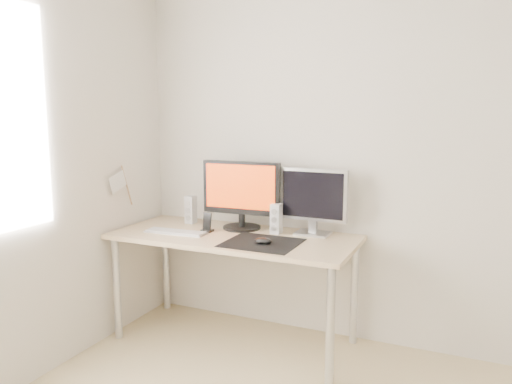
% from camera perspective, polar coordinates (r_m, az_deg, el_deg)
% --- Properties ---
extents(wall_back, '(3.50, 0.00, 3.50)m').
position_cam_1_polar(wall_back, '(3.26, 15.23, 3.97)').
color(wall_back, silver).
rests_on(wall_back, ground).
extents(mousepad, '(0.45, 0.40, 0.00)m').
position_cam_1_polar(mousepad, '(3.07, 0.68, -5.83)').
color(mousepad, black).
rests_on(mousepad, desk).
extents(mouse, '(0.11, 0.06, 0.04)m').
position_cam_1_polar(mouse, '(3.03, 0.80, -5.61)').
color(mouse, black).
rests_on(mouse, mousepad).
extents(desk, '(1.60, 0.70, 0.73)m').
position_cam_1_polar(desk, '(3.30, -2.54, -6.23)').
color(desk, '#D1B587').
rests_on(desk, ground).
extents(main_monitor, '(0.55, 0.27, 0.47)m').
position_cam_1_polar(main_monitor, '(3.39, -1.70, -0.05)').
color(main_monitor, black).
rests_on(main_monitor, desk).
extents(second_monitor, '(0.45, 0.17, 0.43)m').
position_cam_1_polar(second_monitor, '(3.26, 6.58, -0.72)').
color(second_monitor, '#BABABC').
rests_on(second_monitor, desk).
extents(speaker_left, '(0.06, 0.08, 0.20)m').
position_cam_1_polar(speaker_left, '(3.63, -7.47, -2.01)').
color(speaker_left, white).
rests_on(speaker_left, desk).
extents(speaker_right, '(0.06, 0.08, 0.20)m').
position_cam_1_polar(speaker_right, '(3.30, 2.33, -3.07)').
color(speaker_right, white).
rests_on(speaker_right, desk).
extents(keyboard, '(0.43, 0.15, 0.02)m').
position_cam_1_polar(keyboard, '(3.36, -9.17, -4.53)').
color(keyboard, '#ABABAD').
rests_on(keyboard, desk).
extents(phone_dock, '(0.07, 0.06, 0.13)m').
position_cam_1_polar(phone_dock, '(3.37, -5.60, -3.88)').
color(phone_dock, black).
rests_on(phone_dock, desk).
extents(pennant, '(0.01, 0.23, 0.29)m').
position_cam_1_polar(pennant, '(3.53, -15.19, 1.03)').
color(pennant, '#A57F54').
rests_on(pennant, wall_left).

